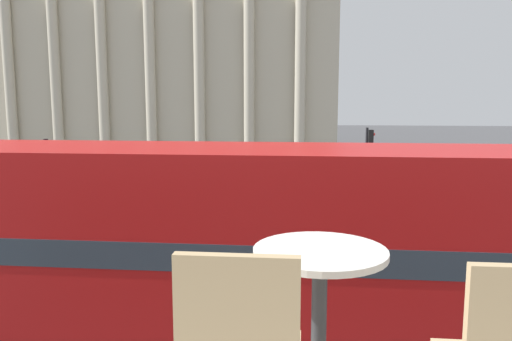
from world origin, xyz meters
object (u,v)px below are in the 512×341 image
object	(u,v)px
cafe_dining_table	(319,291)
plaza_building_left	(172,49)
pedestrian_grey	(207,209)
pedestrian_olive	(294,162)
double_decker_bus	(230,251)
pedestrian_yellow	(214,167)
traffic_light_near	(51,191)
traffic_light_far	(368,157)
car_black	(109,207)
pedestrian_red	(272,221)
traffic_light_mid	(210,179)

from	to	relation	value
cafe_dining_table	plaza_building_left	world-z (taller)	plaza_building_left
pedestrian_grey	pedestrian_olive	bearing A→B (deg)	114.14
double_decker_bus	pedestrian_yellow	world-z (taller)	double_decker_bus
cafe_dining_table	traffic_light_near	bearing A→B (deg)	123.56
traffic_light_far	pedestrian_grey	distance (m)	8.03
traffic_light_far	pedestrian_yellow	world-z (taller)	traffic_light_far
plaza_building_left	car_black	world-z (taller)	plaza_building_left
car_black	traffic_light_far	bearing A→B (deg)	-63.89
pedestrian_red	cafe_dining_table	bearing A→B (deg)	-125.46
pedestrian_yellow	plaza_building_left	bearing A→B (deg)	-23.87
cafe_dining_table	pedestrian_red	bearing A→B (deg)	94.86
double_decker_bus	traffic_light_mid	bearing A→B (deg)	96.58
traffic_light_mid	traffic_light_far	distance (m)	8.04
cafe_dining_table	traffic_light_far	world-z (taller)	cafe_dining_table
traffic_light_near	pedestrian_grey	bearing A→B (deg)	62.02
car_black	pedestrian_grey	bearing A→B (deg)	-95.33
traffic_light_mid	pedestrian_olive	xyz separation A→B (m)	(2.63, 15.34, -1.28)
traffic_light_far	pedestrian_red	distance (m)	7.58
traffic_light_far	pedestrian_grey	size ratio (longest dim) A/B	2.38
pedestrian_grey	traffic_light_near	bearing A→B (deg)	-82.76
plaza_building_left	pedestrian_olive	distance (m)	22.64
cafe_dining_table	pedestrian_red	xyz separation A→B (m)	(-1.20, 14.11, -3.16)
car_black	pedestrian_red	world-z (taller)	pedestrian_red
double_decker_bus	pedestrian_grey	bearing A→B (deg)	97.22
car_black	pedestrian_olive	xyz separation A→B (m)	(7.11, 13.73, 0.21)
traffic_light_near	pedestrian_grey	distance (m)	6.66
plaza_building_left	traffic_light_far	size ratio (longest dim) A/B	8.57
traffic_light_far	pedestrian_yellow	distance (m)	11.42
traffic_light_near	plaza_building_left	bearing A→B (deg)	100.21
traffic_light_far	pedestrian_olive	size ratio (longest dim) A/B	2.37
traffic_light_mid	traffic_light_far	xyz separation A→B (m)	(6.22, 5.09, 0.29)
double_decker_bus	car_black	world-z (taller)	double_decker_bus
traffic_light_near	car_black	bearing A→B (deg)	100.14
cafe_dining_table	traffic_light_near	size ratio (longest dim) A/B	0.18
traffic_light_near	traffic_light_far	size ratio (longest dim) A/B	1.05
double_decker_bus	pedestrian_grey	distance (m)	10.01
traffic_light_mid	pedestrian_yellow	world-z (taller)	traffic_light_mid
cafe_dining_table	car_black	xyz separation A→B (m)	(-8.02, 16.98, -3.44)
pedestrian_olive	pedestrian_grey	bearing A→B (deg)	-59.43
car_black	traffic_light_near	bearing A→B (deg)	-161.75
double_decker_bus	plaza_building_left	bearing A→B (deg)	99.72
plaza_building_left	traffic_light_mid	distance (m)	34.24
pedestrian_olive	double_decker_bus	bearing A→B (deg)	-49.51
traffic_light_far	pedestrian_red	xyz separation A→B (m)	(-3.88, -6.34, -1.50)
traffic_light_near	pedestrian_grey	world-z (taller)	traffic_light_near
pedestrian_grey	pedestrian_red	distance (m)	3.19
traffic_light_mid	pedestrian_grey	world-z (taller)	traffic_light_mid
plaza_building_left	pedestrian_olive	xyz separation A→B (m)	(12.55, -16.48, -9.15)
plaza_building_left	pedestrian_yellow	distance (m)	22.59
double_decker_bus	pedestrian_olive	size ratio (longest dim) A/B	6.74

